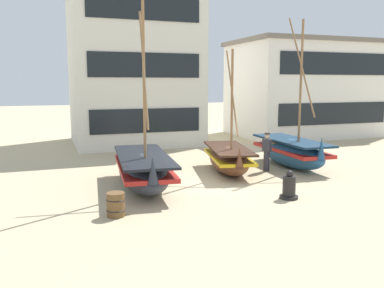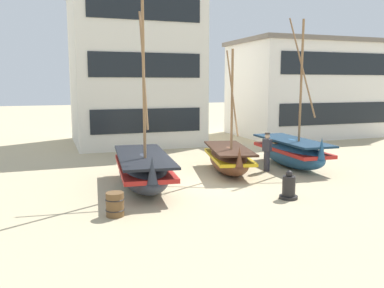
{
  "view_description": "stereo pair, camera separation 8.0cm",
  "coord_description": "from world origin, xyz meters",
  "px_view_note": "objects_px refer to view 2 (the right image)",
  "views": [
    {
      "loc": [
        -5.41,
        -14.02,
        3.8
      ],
      "look_at": [
        0.0,
        1.0,
        1.4
      ],
      "focal_mm": 37.91,
      "sensor_mm": 36.0,
      "label": 1
    },
    {
      "loc": [
        -5.33,
        -14.04,
        3.8
      ],
      "look_at": [
        0.0,
        1.0,
        1.4
      ],
      "focal_mm": 37.91,
      "sensor_mm": 36.0,
      "label": 2
    }
  ],
  "objects_px": {
    "fishing_boat_far_right": "(229,158)",
    "wooden_barrel": "(115,204)",
    "fishing_boat_centre_large": "(143,169)",
    "harbor_building_main": "(134,67)",
    "harbor_building_annex": "(306,88)",
    "fishing_boat_near_left": "(292,151)",
    "capstan_winch": "(289,187)",
    "fisherman_by_hull": "(267,152)"
  },
  "relations": [
    {
      "from": "harbor_building_annex",
      "to": "fishing_boat_far_right",
      "type": "bearing_deg",
      "value": -137.09
    },
    {
      "from": "fishing_boat_far_right",
      "to": "fisherman_by_hull",
      "type": "relative_size",
      "value": 3.07
    },
    {
      "from": "fishing_boat_far_right",
      "to": "wooden_barrel",
      "type": "relative_size",
      "value": 7.4
    },
    {
      "from": "wooden_barrel",
      "to": "harbor_building_main",
      "type": "xyz_separation_m",
      "value": [
        3.56,
        14.44,
        4.45
      ]
    },
    {
      "from": "fishing_boat_far_right",
      "to": "wooden_barrel",
      "type": "xyz_separation_m",
      "value": [
        -5.49,
        -4.16,
        -0.27
      ]
    },
    {
      "from": "fishing_boat_centre_large",
      "to": "harbor_building_main",
      "type": "bearing_deg",
      "value": 79.81
    },
    {
      "from": "fishing_boat_far_right",
      "to": "harbor_building_annex",
      "type": "bearing_deg",
      "value": 42.91
    },
    {
      "from": "fishing_boat_near_left",
      "to": "wooden_barrel",
      "type": "distance_m",
      "value": 9.73
    },
    {
      "from": "fishing_boat_centre_large",
      "to": "capstan_winch",
      "type": "distance_m",
      "value": 5.2
    },
    {
      "from": "harbor_building_main",
      "to": "wooden_barrel",
      "type": "bearing_deg",
      "value": -103.86
    },
    {
      "from": "capstan_winch",
      "to": "harbor_building_main",
      "type": "bearing_deg",
      "value": 98.41
    },
    {
      "from": "harbor_building_main",
      "to": "harbor_building_annex",
      "type": "distance_m",
      "value": 12.85
    },
    {
      "from": "fishing_boat_near_left",
      "to": "fishing_boat_far_right",
      "type": "xyz_separation_m",
      "value": [
        -3.22,
        -0.15,
        -0.1
      ]
    },
    {
      "from": "fishing_boat_far_right",
      "to": "fisherman_by_hull",
      "type": "bearing_deg",
      "value": -10.47
    },
    {
      "from": "harbor_building_main",
      "to": "fishing_boat_near_left",
      "type": "bearing_deg",
      "value": -63.05
    },
    {
      "from": "fishing_boat_centre_large",
      "to": "capstan_winch",
      "type": "bearing_deg",
      "value": -35.55
    },
    {
      "from": "capstan_winch",
      "to": "harbor_building_annex",
      "type": "distance_m",
      "value": 18.12
    },
    {
      "from": "fishing_boat_near_left",
      "to": "capstan_winch",
      "type": "bearing_deg",
      "value": -124.06
    },
    {
      "from": "fishing_boat_near_left",
      "to": "fishing_boat_far_right",
      "type": "height_order",
      "value": "fishing_boat_near_left"
    },
    {
      "from": "fishing_boat_far_right",
      "to": "fishing_boat_centre_large",
      "type": "bearing_deg",
      "value": -162.49
    },
    {
      "from": "fishing_boat_centre_large",
      "to": "harbor_building_annex",
      "type": "relative_size",
      "value": 0.65
    },
    {
      "from": "fisherman_by_hull",
      "to": "wooden_barrel",
      "type": "xyz_separation_m",
      "value": [
        -7.17,
        -3.85,
        -0.48
      ]
    },
    {
      "from": "fishing_boat_centre_large",
      "to": "fishing_boat_far_right",
      "type": "relative_size",
      "value": 1.33
    },
    {
      "from": "harbor_building_main",
      "to": "harbor_building_annex",
      "type": "relative_size",
      "value": 0.91
    },
    {
      "from": "fishing_boat_centre_large",
      "to": "harbor_building_annex",
      "type": "height_order",
      "value": "fishing_boat_centre_large"
    },
    {
      "from": "harbor_building_annex",
      "to": "harbor_building_main",
      "type": "bearing_deg",
      "value": 179.15
    },
    {
      "from": "fishing_boat_centre_large",
      "to": "wooden_barrel",
      "type": "relative_size",
      "value": 9.87
    },
    {
      "from": "fisherman_by_hull",
      "to": "harbor_building_main",
      "type": "height_order",
      "value": "harbor_building_main"
    },
    {
      "from": "wooden_barrel",
      "to": "fishing_boat_centre_large",
      "type": "bearing_deg",
      "value": 62.83
    },
    {
      "from": "harbor_building_main",
      "to": "fisherman_by_hull",
      "type": "bearing_deg",
      "value": -71.19
    },
    {
      "from": "wooden_barrel",
      "to": "harbor_building_main",
      "type": "distance_m",
      "value": 15.52
    },
    {
      "from": "fishing_boat_near_left",
      "to": "wooden_barrel",
      "type": "bearing_deg",
      "value": -153.67
    },
    {
      "from": "fishing_boat_far_right",
      "to": "fishing_boat_near_left",
      "type": "bearing_deg",
      "value": 2.61
    },
    {
      "from": "fishing_boat_near_left",
      "to": "capstan_winch",
      "type": "height_order",
      "value": "fishing_boat_near_left"
    },
    {
      "from": "fishing_boat_near_left",
      "to": "harbor_building_main",
      "type": "distance_m",
      "value": 12.07
    },
    {
      "from": "fishing_boat_centre_large",
      "to": "fisherman_by_hull",
      "type": "bearing_deg",
      "value": 9.53
    },
    {
      "from": "fishing_boat_far_right",
      "to": "fisherman_by_hull",
      "type": "distance_m",
      "value": 1.72
    },
    {
      "from": "fishing_boat_far_right",
      "to": "harbor_building_annex",
      "type": "distance_m",
      "value": 15.07
    },
    {
      "from": "fishing_boat_far_right",
      "to": "capstan_winch",
      "type": "height_order",
      "value": "fishing_boat_far_right"
    },
    {
      "from": "harbor_building_main",
      "to": "fishing_boat_far_right",
      "type": "bearing_deg",
      "value": -79.37
    },
    {
      "from": "harbor_building_main",
      "to": "harbor_building_annex",
      "type": "bearing_deg",
      "value": -0.85
    },
    {
      "from": "capstan_winch",
      "to": "fishing_boat_centre_large",
      "type": "bearing_deg",
      "value": 144.45
    }
  ]
}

